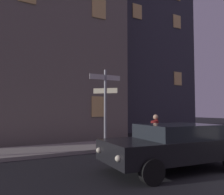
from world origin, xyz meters
TOP-DOWN VIEW (x-y plane):
  - sidewalk_kerb at (0.00, 6.62)m, footprint 40.00×2.52m
  - signpost at (-1.45, 6.02)m, footprint 1.59×0.85m
  - car_near_right at (-1.34, 1.74)m, footprint 4.51×2.33m
  - cyclist at (-0.11, 4.10)m, footprint 1.82×0.36m
  - building_right_block at (4.43, 15.19)m, footprint 13.32×7.14m

SIDE VIEW (x-z plane):
  - sidewalk_kerb at x=0.00m, z-range 0.00..0.14m
  - car_near_right at x=-1.34m, z-range 0.06..1.42m
  - cyclist at x=-0.11m, z-range -0.06..1.55m
  - signpost at x=-1.45m, z-range 0.46..4.00m
  - building_right_block at x=4.43m, z-range 0.00..16.14m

